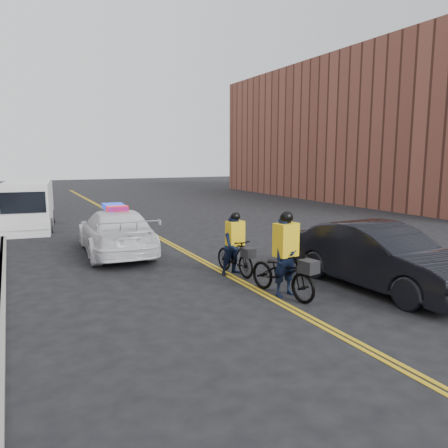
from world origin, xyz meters
name	(u,v)px	position (x,y,z in m)	size (l,w,h in m)	color
ground	(254,289)	(0.00, 0.00, 0.00)	(120.00, 120.00, 0.00)	black
center_line_left	(158,238)	(-0.08, 8.00, 0.01)	(0.10, 60.00, 0.01)	gold
center_line_right	(162,238)	(0.08, 8.00, 0.01)	(0.10, 60.00, 0.01)	gold
curb	(3,250)	(-6.00, 8.00, 0.07)	(0.20, 60.00, 0.15)	gray
building_across	(375,132)	(22.00, 18.00, 5.50)	(12.00, 30.00, 11.00)	brown
police_cruiser	(116,231)	(-2.32, 5.88, 0.81)	(2.55, 5.66, 1.77)	white
dark_sedan	(380,257)	(3.00, -1.42, 0.86)	(1.83, 5.24, 1.73)	black
cargo_van	(29,206)	(-4.87, 13.07, 1.12)	(2.61, 5.66, 2.29)	white
cyclist_near	(286,266)	(0.43, -0.81, 0.75)	(1.16, 2.30, 2.16)	black
cyclist_far	(235,250)	(0.22, 1.50, 0.74)	(0.91, 1.90, 1.88)	black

